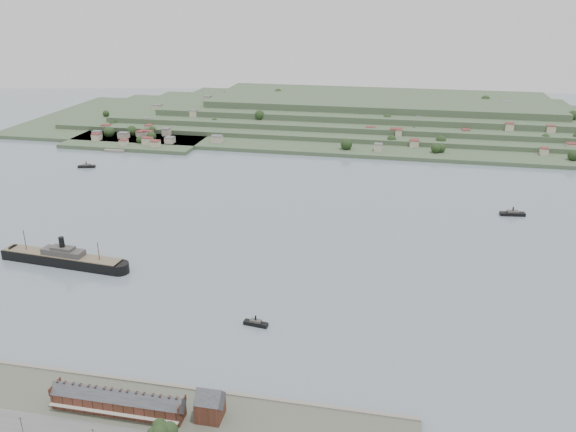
% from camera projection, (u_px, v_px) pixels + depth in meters
% --- Properties ---
extents(ground, '(1400.00, 1400.00, 0.00)m').
position_uv_depth(ground, '(250.00, 246.00, 378.74)').
color(ground, slate).
rests_on(ground, ground).
extents(terrace_row, '(55.60, 9.80, 11.07)m').
position_uv_depth(terrace_row, '(118.00, 402.00, 225.13)').
color(terrace_row, '#472719').
rests_on(terrace_row, ground).
extents(gabled_building, '(10.40, 10.18, 14.09)m').
position_uv_depth(gabled_building, '(210.00, 405.00, 221.41)').
color(gabled_building, '#472719').
rests_on(gabled_building, ground).
extents(far_peninsula, '(760.00, 309.00, 30.00)m').
position_uv_depth(far_peninsula, '(349.00, 115.00, 726.95)').
color(far_peninsula, '#3A4F34').
rests_on(far_peninsula, ground).
extents(steamship, '(94.00, 18.41, 22.54)m').
position_uv_depth(steamship, '(59.00, 258.00, 352.94)').
color(steamship, black).
rests_on(steamship, ground).
extents(tugboat, '(13.19, 5.08, 5.78)m').
position_uv_depth(tugboat, '(256.00, 323.00, 288.41)').
color(tugboat, black).
rests_on(tugboat, ground).
extents(ferry_west, '(16.97, 8.29, 6.13)m').
position_uv_depth(ferry_west, '(87.00, 166.00, 548.01)').
color(ferry_west, black).
rests_on(ferry_west, ground).
extents(ferry_east, '(19.18, 7.60, 7.00)m').
position_uv_depth(ferry_east, '(512.00, 213.00, 430.41)').
color(ferry_east, black).
rests_on(ferry_east, ground).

